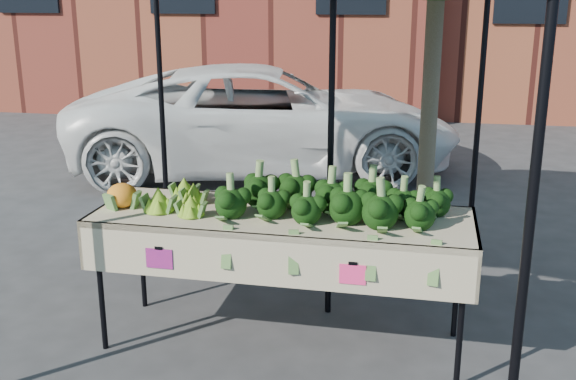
% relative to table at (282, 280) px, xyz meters
% --- Properties ---
extents(ground, '(90.00, 90.00, 0.00)m').
position_rel_table_xyz_m(ground, '(0.13, -0.04, -0.45)').
color(ground, '#2D2D2F').
extents(table, '(2.42, 0.85, 0.90)m').
position_rel_table_xyz_m(table, '(0.00, 0.00, 0.00)').
color(table, '#B7AE92').
rests_on(table, ground).
extents(canopy, '(3.16, 3.16, 2.74)m').
position_rel_table_xyz_m(canopy, '(-0.11, 0.58, 0.92)').
color(canopy, black).
rests_on(canopy, ground).
extents(broccoli_heap, '(1.48, 0.58, 0.27)m').
position_rel_table_xyz_m(broccoli_heap, '(0.33, 0.03, 0.58)').
color(broccoli_heap, black).
rests_on(broccoli_heap, table).
extents(romanesco_cluster, '(0.44, 0.58, 0.21)m').
position_rel_table_xyz_m(romanesco_cluster, '(-0.66, 0.04, 0.55)').
color(romanesco_cluster, '#8EAE26').
rests_on(romanesco_cluster, table).
extents(cauliflower_pair, '(0.21, 0.21, 0.19)m').
position_rel_table_xyz_m(cauliflower_pair, '(-1.05, -0.05, 0.54)').
color(cauliflower_pair, orange).
rests_on(cauliflower_pair, table).
extents(street_tree, '(1.95, 1.95, 3.84)m').
position_rel_table_xyz_m(street_tree, '(0.90, 1.39, 1.47)').
color(street_tree, '#1E4C14').
rests_on(street_tree, ground).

